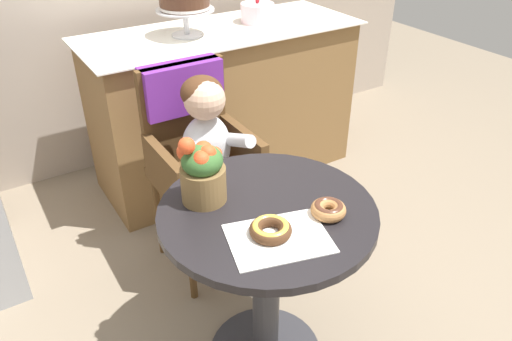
% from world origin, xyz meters
% --- Properties ---
extents(cafe_table, '(0.72, 0.72, 0.72)m').
position_xyz_m(cafe_table, '(0.00, 0.00, 0.51)').
color(cafe_table, black).
rests_on(cafe_table, ground).
extents(wicker_chair, '(0.42, 0.45, 0.95)m').
position_xyz_m(wicker_chair, '(0.07, 0.71, 0.64)').
color(wicker_chair, brown).
rests_on(wicker_chair, ground).
extents(seated_child, '(0.27, 0.32, 0.73)m').
position_xyz_m(seated_child, '(0.07, 0.55, 0.68)').
color(seated_child, silver).
rests_on(seated_child, ground).
extents(paper_napkin, '(0.35, 0.29, 0.00)m').
position_xyz_m(paper_napkin, '(-0.05, -0.15, 0.72)').
color(paper_napkin, white).
rests_on(paper_napkin, cafe_table).
extents(donut_front, '(0.13, 0.13, 0.04)m').
position_xyz_m(donut_front, '(-0.07, -0.12, 0.74)').
color(donut_front, '#4C2D19').
rests_on(donut_front, cafe_table).
extents(donut_mid, '(0.11, 0.11, 0.04)m').
position_xyz_m(donut_mid, '(0.14, -0.13, 0.74)').
color(donut_mid, '#AD7542').
rests_on(donut_mid, cafe_table).
extents(flower_vase, '(0.15, 0.15, 0.25)m').
position_xyz_m(flower_vase, '(-0.15, 0.16, 0.83)').
color(flower_vase, brown).
rests_on(flower_vase, cafe_table).
extents(display_counter, '(1.56, 0.62, 0.90)m').
position_xyz_m(display_counter, '(0.55, 1.30, 0.45)').
color(display_counter, olive).
rests_on(display_counter, ground).
extents(tiered_cake_stand, '(0.30, 0.30, 0.28)m').
position_xyz_m(tiered_cake_stand, '(0.34, 1.30, 1.08)').
color(tiered_cake_stand, silver).
rests_on(tiered_cake_stand, display_counter).
extents(round_layer_cake, '(0.19, 0.19, 0.13)m').
position_xyz_m(round_layer_cake, '(0.80, 1.33, 0.95)').
color(round_layer_cake, silver).
rests_on(round_layer_cake, display_counter).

